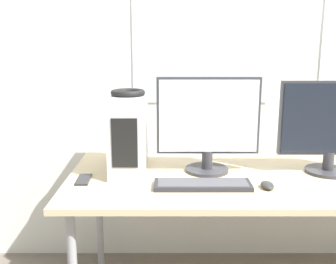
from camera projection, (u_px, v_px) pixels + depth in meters
wall_back at (294, 42)px, 2.31m from camera, size 8.00×0.07×2.70m
desk at (318, 183)px, 1.94m from camera, size 2.46×0.81×0.71m
pc_tower at (129, 133)px, 1.98m from camera, size 0.17×0.40×0.38m
headphones at (128, 93)px, 1.93m from camera, size 0.17×0.17×0.03m
monitor_main at (208, 123)px, 1.94m from camera, size 0.51×0.22×0.48m
monitor_right_near at (332, 126)px, 1.92m from camera, size 0.52×0.22×0.46m
keyboard at (202, 185)px, 1.77m from camera, size 0.44×0.14×0.02m
mouse at (267, 185)px, 1.76m from camera, size 0.06×0.10×0.03m
cell_phone at (84, 180)px, 1.86m from camera, size 0.07×0.15×0.01m
paper_sheet_left at (303, 192)px, 1.71m from camera, size 0.30×0.35×0.00m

